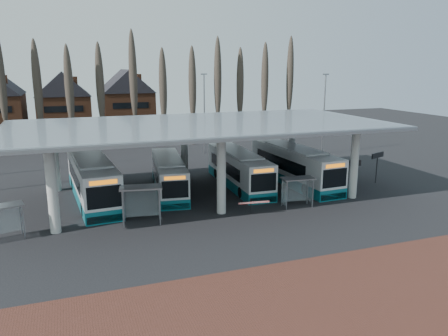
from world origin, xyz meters
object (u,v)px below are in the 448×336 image
object	(u,v)px
bus_0	(92,180)
bus_1	(169,175)
bus_2	(239,170)
shelter_2	(297,185)
shelter_1	(141,196)
shelter_0	(3,214)
bus_3	(294,166)

from	to	relation	value
bus_0	bus_1	xyz separation A→B (m)	(6.65, 0.25, -0.26)
bus_2	shelter_2	distance (m)	7.71
bus_0	shelter_1	xyz separation A→B (m)	(2.96, -7.19, 0.29)
bus_1	shelter_2	world-z (taller)	bus_1
bus_0	shelter_0	distance (m)	9.38
bus_3	bus_2	bearing A→B (deg)	169.17
bus_3	shelter_0	bearing A→B (deg)	-168.56
bus_0	bus_2	size ratio (longest dim) A/B	1.11
bus_2	bus_1	bearing A→B (deg)	178.54
bus_0	shelter_1	world-z (taller)	bus_0
bus_1	shelter_1	xyz separation A→B (m)	(-3.69, -7.44, 0.55)
bus_3	shelter_0	world-z (taller)	bus_3
bus_0	shelter_1	bearing A→B (deg)	-71.54
shelter_2	shelter_1	bearing A→B (deg)	-175.19
bus_1	bus_3	world-z (taller)	bus_3
bus_1	bus_2	distance (m)	6.64
shelter_0	shelter_1	xyz separation A→B (m)	(8.97, 0.01, 0.31)
bus_0	bus_2	distance (m)	13.28
bus_0	shelter_2	world-z (taller)	bus_0
bus_3	shelter_1	world-z (taller)	bus_3
shelter_0	shelter_2	distance (m)	21.40
bus_3	shelter_0	xyz separation A→B (m)	(-24.73, -6.30, 0.02)
bus_0	bus_3	bearing A→B (deg)	-6.70
shelter_0	bus_3	bearing A→B (deg)	0.42
bus_2	bus_3	xyz separation A→B (m)	(5.44, -0.76, 0.12)
bus_1	shelter_1	size ratio (longest dim) A/B	3.58
bus_0	shelter_2	xyz separation A→B (m)	(15.39, -7.55, 0.03)
bus_1	shelter_1	bearing A→B (deg)	-108.68
bus_2	shelter_1	bearing A→B (deg)	-143.75
bus_1	shelter_0	bearing A→B (deg)	-141.85
shelter_1	shelter_2	world-z (taller)	shelter_1
bus_0	shelter_0	world-z (taller)	bus_0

